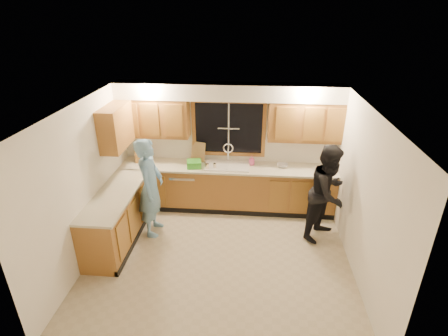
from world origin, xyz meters
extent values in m
plane|color=#B8AB8E|center=(0.00, 0.00, 0.00)|extent=(4.20, 4.20, 0.00)
plane|color=silver|center=(0.00, 0.00, 2.50)|extent=(4.20, 4.20, 0.00)
plane|color=white|center=(0.00, 1.90, 1.25)|extent=(4.20, 0.00, 4.20)
plane|color=white|center=(-2.10, 0.00, 1.25)|extent=(0.00, 3.80, 3.80)
plane|color=white|center=(2.10, 0.00, 1.25)|extent=(0.00, 3.80, 3.80)
cube|color=#9F682E|center=(0.00, 1.60, 0.44)|extent=(4.20, 0.60, 0.88)
cube|color=#9F682E|center=(-1.80, 0.35, 0.44)|extent=(0.60, 1.90, 0.88)
cube|color=beige|center=(0.00, 1.58, 0.90)|extent=(4.20, 0.63, 0.04)
cube|color=beige|center=(-1.79, 0.35, 0.90)|extent=(0.63, 1.90, 0.04)
cube|color=#9F682E|center=(-1.43, 1.73, 1.83)|extent=(1.35, 0.33, 0.75)
cube|color=#9F682E|center=(1.43, 1.73, 1.83)|extent=(1.35, 0.33, 0.75)
cube|color=#9F682E|center=(-1.94, 1.12, 1.83)|extent=(0.33, 0.90, 0.75)
cube|color=white|center=(0.00, 1.72, 2.35)|extent=(4.20, 0.35, 0.30)
cube|color=black|center=(0.00, 1.90, 1.60)|extent=(1.30, 0.01, 1.00)
cube|color=#9F682E|center=(0.00, 1.89, 2.14)|extent=(1.44, 0.03, 0.07)
cube|color=#9F682E|center=(0.00, 1.89, 1.07)|extent=(1.44, 0.03, 0.07)
cube|color=#9F682E|center=(-0.69, 1.89, 1.60)|extent=(0.07, 0.03, 1.00)
cube|color=#9F682E|center=(0.69, 1.89, 1.60)|extent=(0.07, 0.03, 1.00)
cube|color=silver|center=(0.00, 1.60, 0.93)|extent=(0.86, 0.52, 0.03)
cube|color=silver|center=(-0.21, 1.60, 0.84)|extent=(0.38, 0.42, 0.18)
cube|color=silver|center=(0.21, 1.60, 0.84)|extent=(0.38, 0.42, 0.18)
cylinder|color=silver|center=(0.00, 1.80, 1.08)|extent=(0.04, 0.04, 0.28)
torus|color=silver|center=(0.00, 1.80, 1.22)|extent=(0.21, 0.03, 0.21)
cube|color=silver|center=(-0.85, 1.59, 0.41)|extent=(0.60, 0.56, 0.82)
cube|color=silver|center=(-1.80, -0.22, 0.45)|extent=(0.58, 0.75, 0.90)
imported|color=#6799C3|center=(-1.26, 0.65, 0.90)|extent=(0.44, 0.66, 1.80)
imported|color=black|center=(1.79, 0.79, 0.86)|extent=(1.03, 1.06, 1.73)
cube|color=#A16E2C|center=(-1.79, 1.64, 1.03)|extent=(0.15, 0.14, 0.23)
cube|color=tan|center=(-0.60, 1.82, 1.12)|extent=(0.31, 0.19, 0.39)
cube|color=green|center=(-0.64, 1.52, 0.98)|extent=(0.31, 0.30, 0.13)
imported|color=#E9589C|center=(0.47, 1.72, 1.01)|extent=(0.11, 0.11, 0.18)
imported|color=silver|center=(1.07, 1.67, 0.95)|extent=(0.24, 0.24, 0.05)
cylinder|color=#C6B698|center=(-0.37, 1.42, 0.98)|extent=(0.08, 0.08, 0.12)
cylinder|color=#C6B698|center=(-0.23, 1.47, 0.97)|extent=(0.07, 0.07, 0.11)
camera|label=1|loc=(0.48, -4.56, 3.77)|focal=28.00mm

